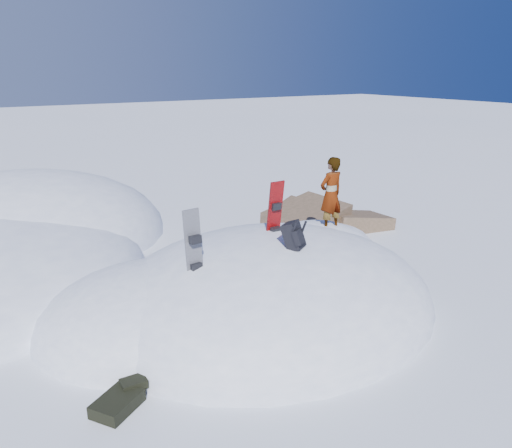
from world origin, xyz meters
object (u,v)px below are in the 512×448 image
snowboard_red (274,221)px  person (331,195)px  snowboard_dark (195,256)px  backpack (294,236)px

snowboard_red → person: bearing=8.0°
snowboard_dark → person: (3.74, 0.79, 0.43)m
snowboard_dark → snowboard_red: bearing=8.2°
snowboard_red → snowboard_dark: size_ratio=1.01×
snowboard_dark → backpack: bearing=-20.4°
snowboard_red → backpack: (-0.23, -0.98, 0.01)m
backpack → person: person is taller
snowboard_dark → backpack: size_ratio=2.81×
backpack → snowboard_red: bearing=45.1°
backpack → person: bearing=1.1°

